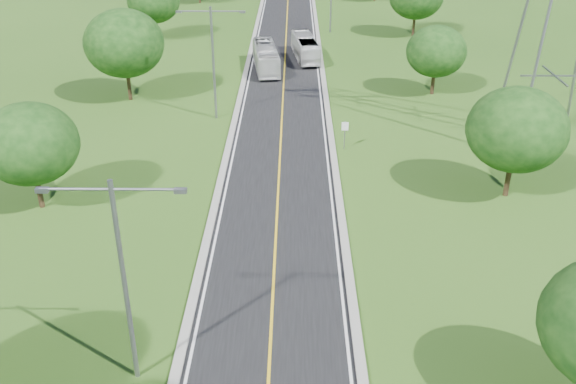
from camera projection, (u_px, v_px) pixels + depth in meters
The scene contains 14 objects.
ground at pixel (284, 70), 71.86m from camera, with size 260.00×260.00×0.00m, color #284C15.
road at pixel (285, 56), 77.17m from camera, with size 8.00×150.00×0.06m, color black.
curb_left at pixel (250, 55), 77.17m from camera, with size 0.50×150.00×0.22m, color gray.
curb_right at pixel (320, 55), 77.10m from camera, with size 0.50×150.00×0.22m, color gray.
speed_limit_sign at pixel (345, 131), 51.53m from camera, with size 0.55×0.09×2.40m.
streetlight_near_left at pixel (122, 268), 26.57m from camera, with size 5.90×0.25×10.00m.
streetlight_mid_left at pixel (213, 54), 55.86m from camera, with size 5.90×0.25×10.00m.
tree_lb at pixel (30, 144), 41.45m from camera, with size 6.30×6.30×7.33m.
tree_lc at pixel (124, 43), 60.55m from camera, with size 7.56×7.56×8.79m.
tree_ld at pixel (153, 1), 82.15m from camera, with size 6.72×6.72×7.82m.
tree_rb at pixel (517, 130), 42.81m from camera, with size 6.72×6.72×7.82m.
tree_rc at pixel (436, 51), 62.63m from camera, with size 5.88×5.88×6.84m.
bus_outbound at pixel (305, 48), 75.32m from camera, with size 2.21×9.46×2.64m, color silver.
bus_inbound at pixel (266, 57), 71.35m from camera, with size 2.31×9.89×2.75m, color silver.
Camera 1 is at (1.10, -10.07, 20.96)m, focal length 40.00 mm.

